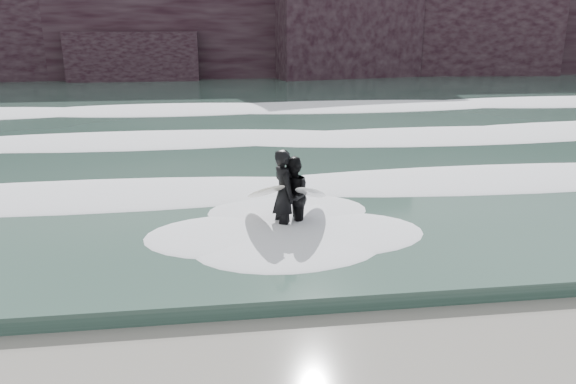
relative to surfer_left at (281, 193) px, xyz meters
name	(u,v)px	position (x,y,z in m)	size (l,w,h in m)	color
sea	(247,100)	(0.71, 22.37, -0.83)	(90.00, 52.00, 0.30)	#2E483F
headland	(233,19)	(0.71, 39.37, 4.02)	(70.00, 9.00, 10.00)	black
foam_near	(297,188)	(0.71, 2.37, -0.58)	(60.00, 3.20, 0.20)	white
foam_mid	(269,137)	(0.71, 9.37, -0.56)	(60.00, 4.00, 0.24)	white
foam_far	(252,104)	(0.71, 18.37, -0.53)	(60.00, 4.80, 0.30)	white
surfer_left	(281,193)	(0.00, 0.00, 0.00)	(1.22, 2.02, 1.95)	black
surfer_right	(295,196)	(0.31, 0.04, -0.09)	(1.39, 2.20, 1.77)	black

